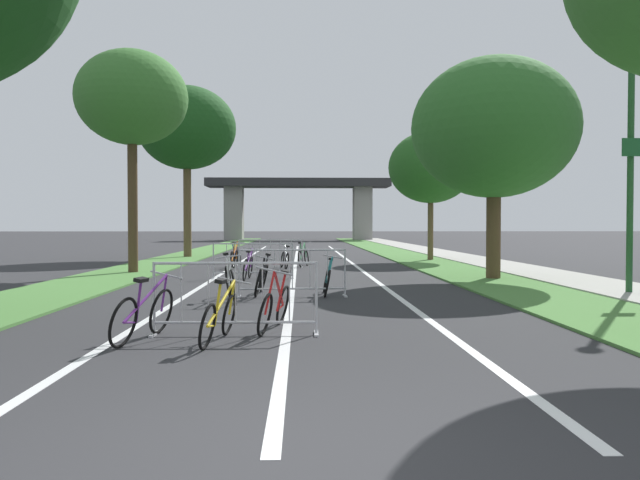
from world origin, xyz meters
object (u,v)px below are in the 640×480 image
(bicycle_black_4, at_px, (262,278))
(tree_left_maple_mid, at_px, (132,99))
(tree_left_oak_mid, at_px, (187,128))
(tree_right_oak_near, at_px, (431,167))
(bicycle_red_9, at_px, (275,306))
(bicycle_blue_3, at_px, (236,257))
(bicycle_silver_6, at_px, (285,259))
(crowd_barrier_fourth, at_px, (270,254))
(bicycle_orange_8, at_px, (234,259))
(bicycle_green_1, at_px, (303,257))
(tree_right_pine_far, at_px, (494,128))
(bicycle_purple_10, at_px, (144,314))
(bicycle_yellow_5, at_px, (220,317))
(crowd_barrier_second, at_px, (292,273))
(crowd_barrier_third, at_px, (253,261))
(bicycle_purple_0, at_px, (248,267))
(lamppost_with_sign, at_px, (631,131))
(bicycle_teal_2, at_px, (327,279))
(crowd_barrier_nearest, at_px, (235,299))
(bicycle_white_7, at_px, (230,282))

(bicycle_black_4, bearing_deg, tree_left_maple_mid, -50.92)
(tree_left_oak_mid, xyz_separation_m, tree_right_oak_near, (11.18, -2.98, -2.12))
(tree_left_maple_mid, xyz_separation_m, bicycle_red_9, (5.06, -10.98, -5.29))
(bicycle_blue_3, height_order, bicycle_silver_6, bicycle_blue_3)
(crowd_barrier_fourth, xyz_separation_m, bicycle_orange_8, (-1.28, -0.52, -0.15))
(bicycle_green_1, relative_size, bicycle_blue_3, 1.01)
(tree_right_pine_far, xyz_separation_m, bicycle_purple_10, (-7.67, -9.14, -3.97))
(bicycle_yellow_5, distance_m, bicycle_orange_8, 14.01)
(crowd_barrier_second, relative_size, crowd_barrier_third, 1.01)
(bicycle_blue_3, xyz_separation_m, bicycle_red_9, (2.06, -14.01, 0.00))
(bicycle_purple_0, bearing_deg, crowd_barrier_second, -69.15)
(lamppost_with_sign, bearing_deg, bicycle_purple_0, 154.52)
(tree_right_oak_near, height_order, bicycle_blue_3, tree_right_oak_near)
(bicycle_green_1, bearing_deg, bicycle_purple_0, -93.25)
(crowd_barrier_third, bearing_deg, lamppost_with_sign, -27.68)
(tree_left_oak_mid, relative_size, bicycle_silver_6, 4.98)
(bicycle_teal_2, distance_m, bicycle_blue_3, 9.86)
(tree_right_pine_far, relative_size, crowd_barrier_nearest, 2.67)
(bicycle_red_9, bearing_deg, crowd_barrier_fourth, -75.17)
(crowd_barrier_nearest, bearing_deg, bicycle_purple_0, 93.69)
(tree_left_maple_mid, relative_size, bicycle_red_9, 4.22)
(bicycle_white_7, height_order, bicycle_red_9, bicycle_red_9)
(bicycle_black_4, height_order, bicycle_yellow_5, bicycle_black_4)
(tree_right_pine_far, height_order, bicycle_green_1, tree_right_pine_far)
(tree_right_pine_far, relative_size, bicycle_teal_2, 3.74)
(tree_right_oak_near, height_order, crowd_barrier_nearest, tree_right_oak_near)
(crowd_barrier_second, bearing_deg, bicycle_purple_0, 107.30)
(tree_left_oak_mid, xyz_separation_m, bicycle_purple_10, (3.33, -21.52, -5.85))
(bicycle_purple_0, xyz_separation_m, bicycle_black_4, (0.64, -3.83, 0.01))
(crowd_barrier_fourth, relative_size, bicycle_teal_2, 1.40)
(bicycle_blue_3, relative_size, bicycle_red_9, 0.96)
(bicycle_green_1, xyz_separation_m, bicycle_yellow_5, (-1.19, -15.01, -0.01))
(crowd_barrier_fourth, bearing_deg, crowd_barrier_second, -84.26)
(bicycle_purple_0, bearing_deg, lamppost_with_sign, -21.93)
(bicycle_blue_3, bearing_deg, bicycle_black_4, -73.88)
(bicycle_blue_3, bearing_deg, bicycle_green_1, 8.20)
(lamppost_with_sign, distance_m, bicycle_red_9, 9.45)
(crowd_barrier_fourth, bearing_deg, bicycle_purple_0, -94.55)
(tree_left_oak_mid, relative_size, lamppost_with_sign, 1.32)
(bicycle_purple_0, relative_size, bicycle_red_9, 1.00)
(crowd_barrier_third, bearing_deg, bicycle_yellow_5, -88.23)
(bicycle_red_9, bearing_deg, tree_left_maple_mid, -53.51)
(bicycle_blue_3, bearing_deg, bicycle_yellow_5, -78.26)
(crowd_barrier_fourth, bearing_deg, bicycle_silver_6, -43.77)
(bicycle_teal_2, xyz_separation_m, bicycle_red_9, (-0.98, -4.64, 0.01))
(bicycle_purple_0, height_order, bicycle_yellow_5, bicycle_purple_0)
(tree_left_maple_mid, xyz_separation_m, bicycle_purple_10, (3.32, -11.78, -5.28))
(bicycle_green_1, bearing_deg, bicycle_red_9, -78.98)
(tree_right_pine_far, bearing_deg, bicycle_silver_6, 142.55)
(lamppost_with_sign, bearing_deg, crowd_barrier_nearest, -150.55)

